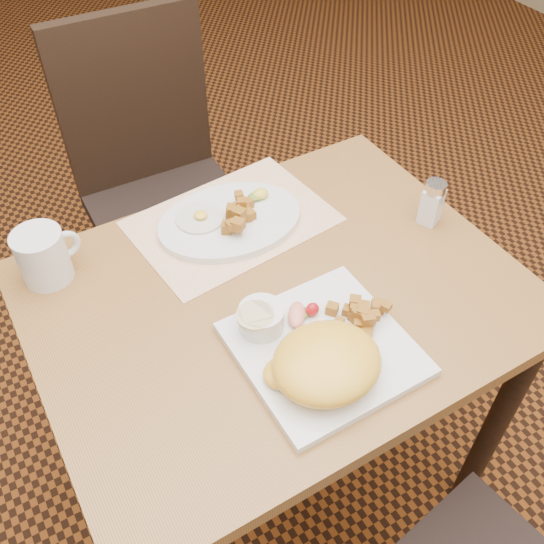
{
  "coord_description": "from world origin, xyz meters",
  "views": [
    {
      "loc": [
        -0.4,
        -0.66,
        1.59
      ],
      "look_at": [
        -0.02,
        -0.01,
        0.82
      ],
      "focal_mm": 40.0,
      "sensor_mm": 36.0,
      "label": 1
    }
  ],
  "objects_px": {
    "coffee_mug": "(44,256)",
    "salt_shaker": "(432,202)",
    "table": "(278,328)",
    "plate_square": "(323,349)",
    "plate_oval": "(230,221)",
    "chair_far": "(157,176)"
  },
  "relations": [
    {
      "from": "coffee_mug",
      "to": "salt_shaker",
      "type": "bearing_deg",
      "value": -18.42
    },
    {
      "from": "table",
      "to": "coffee_mug",
      "type": "distance_m",
      "value": 0.47
    },
    {
      "from": "plate_square",
      "to": "coffee_mug",
      "type": "relative_size",
      "value": 2.27
    },
    {
      "from": "table",
      "to": "plate_oval",
      "type": "xyz_separation_m",
      "value": [
        0.01,
        0.21,
        0.12
      ]
    },
    {
      "from": "table",
      "to": "plate_oval",
      "type": "relative_size",
      "value": 2.96
    },
    {
      "from": "table",
      "to": "plate_oval",
      "type": "distance_m",
      "value": 0.25
    },
    {
      "from": "plate_square",
      "to": "coffee_mug",
      "type": "bearing_deg",
      "value": 130.19
    },
    {
      "from": "plate_oval",
      "to": "coffee_mug",
      "type": "distance_m",
      "value": 0.37
    },
    {
      "from": "table",
      "to": "chair_far",
      "type": "height_order",
      "value": "chair_far"
    },
    {
      "from": "chair_far",
      "to": "plate_square",
      "type": "xyz_separation_m",
      "value": [
        -0.04,
        -0.89,
        0.22
      ]
    },
    {
      "from": "table",
      "to": "plate_square",
      "type": "bearing_deg",
      "value": -91.82
    },
    {
      "from": "plate_square",
      "to": "plate_oval",
      "type": "bearing_deg",
      "value": 87.7
    },
    {
      "from": "table",
      "to": "salt_shaker",
      "type": "xyz_separation_m",
      "value": [
        0.38,
        0.01,
        0.16
      ]
    },
    {
      "from": "table",
      "to": "chair_far",
      "type": "relative_size",
      "value": 0.93
    },
    {
      "from": "coffee_mug",
      "to": "plate_square",
      "type": "bearing_deg",
      "value": -49.81
    },
    {
      "from": "chair_far",
      "to": "coffee_mug",
      "type": "relative_size",
      "value": 7.86
    },
    {
      "from": "table",
      "to": "salt_shaker",
      "type": "distance_m",
      "value": 0.41
    },
    {
      "from": "chair_far",
      "to": "plate_square",
      "type": "distance_m",
      "value": 0.91
    },
    {
      "from": "table",
      "to": "coffee_mug",
      "type": "xyz_separation_m",
      "value": [
        -0.36,
        0.26,
        0.16
      ]
    },
    {
      "from": "plate_square",
      "to": "plate_oval",
      "type": "height_order",
      "value": "plate_oval"
    },
    {
      "from": "table",
      "to": "plate_square",
      "type": "xyz_separation_m",
      "value": [
        -0.01,
        -0.16,
        0.12
      ]
    },
    {
      "from": "salt_shaker",
      "to": "coffee_mug",
      "type": "xyz_separation_m",
      "value": [
        -0.73,
        0.24,
        0.0
      ]
    }
  ]
}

